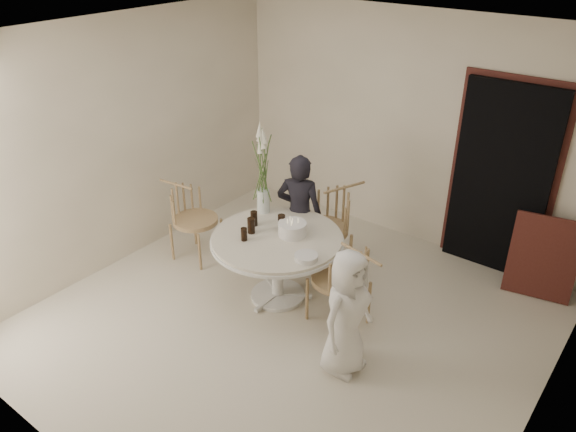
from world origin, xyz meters
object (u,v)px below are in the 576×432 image
Objects in this scene: birthday_cake at (292,229)px; flower_vase at (263,171)px; boy at (347,313)px; chair_right at (349,276)px; chair_left at (186,210)px; chair_far at (333,218)px; girl at (299,214)px; table at (277,246)px.

flower_vase is at bearing 158.78° from birthday_cake.
boy reaches higher than birthday_cake.
chair_right is 1.03× the size of chair_left.
chair_far is 3.51× the size of birthday_cake.
birthday_cake is at bearing -21.22° from flower_vase.
girl is (1.19, 0.55, 0.11)m from chair_left.
flower_vase is at bearing 143.74° from table.
table is 1.50× the size of chair_left.
table is 1.33× the size of flower_vase.
chair_right is (0.70, -0.78, -0.05)m from chair_far.
chair_far reaches higher than chair_left.
chair_left is 0.75× the size of boy.
girl reaches higher than chair_far.
flower_vase is (-0.44, 0.33, 0.59)m from table.
chair_left is (-1.35, 0.04, -0.04)m from table.
chair_far is 1.08× the size of chair_right.
table is 1.45× the size of chair_right.
chair_far is at bearing 38.74° from flower_vase.
chair_right is at bearing 0.81° from table.
flower_vase is (-0.58, -0.47, 0.56)m from chair_far.
flower_vase is (-0.28, -0.26, 0.52)m from girl.
chair_right is (0.84, 0.01, -0.02)m from table.
girl is (-0.16, 0.59, 0.07)m from table.
boy is (1.27, -1.05, -0.09)m from girl.
table is 1.35m from chair_left.
flower_vase is at bearing -78.52° from chair_left.
girl is at bearing 105.27° from table.
flower_vase is (-1.28, 0.31, 0.61)m from chair_right.
boy is at bearing -29.71° from birthday_cake.
chair_far reaches higher than birthday_cake.
boy is (2.46, -0.50, 0.02)m from chair_left.
chair_left is 1.14m from flower_vase.
flower_vase reaches higher than birthday_cake.
chair_far is 0.70m from birthday_cake.
girl is 4.81× the size of birthday_cake.
girl is at bearing -71.24° from chair_left.
girl is 1.65m from boy.
chair_left is 3.13× the size of birthday_cake.
chair_left is (-1.49, -0.75, -0.07)m from chair_far.
girl is 0.55m from birthday_cake.
chair_left is at bearing 2.36° from girl.
chair_far is 1.67m from chair_left.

